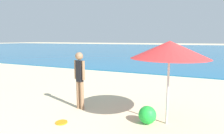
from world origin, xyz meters
TOP-DOWN VIEW (x-y plane):
  - water at (0.00, 41.03)m, footprint 160.00×60.00m
  - person_standing at (-0.69, 5.04)m, footprint 0.37×0.21m
  - frisbee at (-0.59, 4.07)m, footprint 0.28×0.28m
  - beach_ball at (1.28, 4.87)m, footprint 0.42×0.42m
  - beach_umbrella at (1.70, 5.03)m, footprint 1.74×1.74m

SIDE VIEW (x-z plane):
  - frisbee at x=-0.59m, z-range 0.00..0.03m
  - water at x=0.00m, z-range 0.00..0.06m
  - beach_ball at x=1.28m, z-range 0.00..0.42m
  - person_standing at x=-0.69m, z-range 0.11..1.73m
  - beach_umbrella at x=1.70m, z-range 0.77..2.70m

